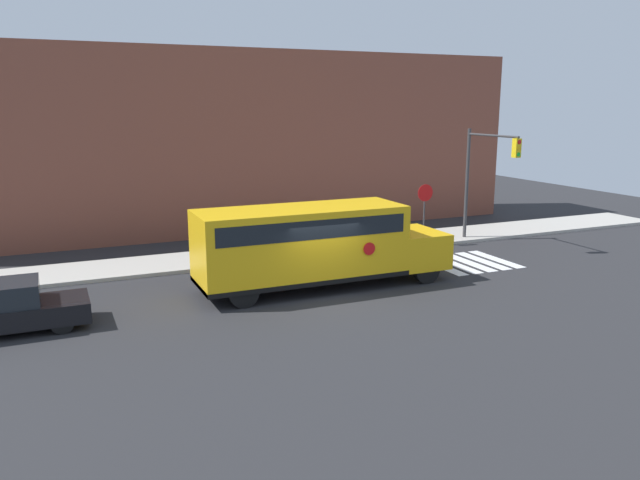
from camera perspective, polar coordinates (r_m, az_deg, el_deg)
The scene contains 7 objects.
ground_plane at distance 21.18m, azimuth 0.41°, elevation -5.30°, with size 60.00×60.00×0.00m, color #28282B.
sidewalk_strip at distance 27.00m, azimuth -5.25°, elevation -1.31°, with size 44.00×3.00×0.15m.
building_backdrop at distance 32.54m, azimuth -9.10°, elevation 8.83°, with size 32.00×4.00×9.05m.
crosswalk_stripes at distance 26.54m, azimuth 13.42°, elevation -2.00°, with size 3.30×3.20×0.01m.
school_bus at distance 21.86m, azimuth -0.68°, elevation -0.21°, with size 9.17×2.57×2.93m.
stop_sign at distance 28.90m, azimuth 9.55°, elevation 3.21°, with size 0.78×0.10×2.86m.
traffic_light at distance 29.47m, azimuth 14.69°, elevation 6.32°, with size 0.28×3.50×5.31m.
Camera 1 is at (-8.27, -18.42, 6.40)m, focal length 35.00 mm.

